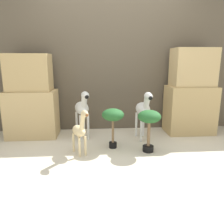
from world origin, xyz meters
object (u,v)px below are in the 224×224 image
at_px(potted_palm_back, 149,120).
at_px(potted_palm_front, 113,117).
at_px(zebra_left, 82,108).
at_px(giraffe_figurine, 80,130).
at_px(zebra_right, 144,109).

bearing_deg(potted_palm_back, potted_palm_front, 160.38).
relative_size(zebra_left, giraffe_figurine, 1.23).
distance_m(potted_palm_front, potted_palm_back, 0.50).
bearing_deg(potted_palm_back, giraffe_figurine, -178.12).
bearing_deg(potted_palm_front, zebra_right, 30.74).
distance_m(zebra_right, potted_palm_front, 0.58).
bearing_deg(potted_palm_front, zebra_left, 135.30).
xyz_separation_m(zebra_left, potted_palm_back, (0.91, -0.60, -0.05)).
height_order(zebra_right, potted_palm_front, zebra_right).
bearing_deg(giraffe_figurine, zebra_left, 89.86).
height_order(giraffe_figurine, potted_palm_back, giraffe_figurine).
bearing_deg(zebra_left, potted_palm_back, -33.56).
relative_size(zebra_right, potted_palm_back, 1.34).
bearing_deg(zebra_left, potted_palm_front, -44.70).
relative_size(giraffe_figurine, potted_palm_back, 1.09).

